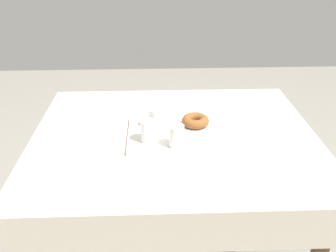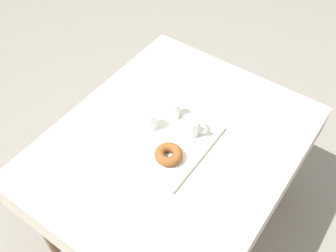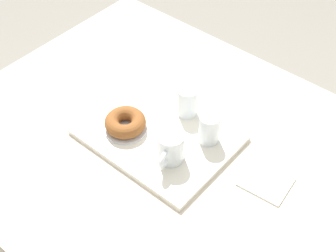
{
  "view_description": "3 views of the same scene",
  "coord_description": "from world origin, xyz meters",
  "px_view_note": "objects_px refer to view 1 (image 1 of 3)",
  "views": [
    {
      "loc": [
        -0.09,
        -1.43,
        1.52
      ],
      "look_at": [
        -0.03,
        -0.02,
        0.78
      ],
      "focal_mm": 39.67,
      "sensor_mm": 36.0,
      "label": 1
    },
    {
      "loc": [
        0.89,
        0.61,
        2.1
      ],
      "look_at": [
        -0.03,
        -0.05,
        0.77
      ],
      "focal_mm": 41.2,
      "sensor_mm": 36.0,
      "label": 2
    },
    {
      "loc": [
        -0.62,
        0.7,
        1.76
      ],
      "look_at": [
        0.0,
        -0.04,
        0.75
      ],
      "focal_mm": 50.42,
      "sensor_mm": 36.0,
      "label": 3
    }
  ],
  "objects_px": {
    "donut_plate_left": "(195,126)",
    "paper_napkin": "(100,143)",
    "tea_mug_left": "(157,118)",
    "dining_table": "(175,153)",
    "serving_tray": "(177,134)",
    "water_glass_far": "(176,137)",
    "sugar_donut_left": "(195,121)",
    "water_glass_near": "(148,132)"
  },
  "relations": [
    {
      "from": "donut_plate_left",
      "to": "paper_napkin",
      "type": "xyz_separation_m",
      "value": [
        -0.42,
        -0.11,
        -0.02
      ]
    },
    {
      "from": "tea_mug_left",
      "to": "donut_plate_left",
      "type": "distance_m",
      "value": 0.18
    },
    {
      "from": "dining_table",
      "to": "serving_tray",
      "type": "height_order",
      "value": "serving_tray"
    },
    {
      "from": "donut_plate_left",
      "to": "water_glass_far",
      "type": "bearing_deg",
      "value": -119.59
    },
    {
      "from": "tea_mug_left",
      "to": "donut_plate_left",
      "type": "relative_size",
      "value": 0.89
    },
    {
      "from": "paper_napkin",
      "to": "tea_mug_left",
      "type": "bearing_deg",
      "value": 24.83
    },
    {
      "from": "serving_tray",
      "to": "sugar_donut_left",
      "type": "bearing_deg",
      "value": 30.9
    },
    {
      "from": "tea_mug_left",
      "to": "water_glass_near",
      "type": "height_order",
      "value": "water_glass_near"
    },
    {
      "from": "dining_table",
      "to": "sugar_donut_left",
      "type": "height_order",
      "value": "sugar_donut_left"
    },
    {
      "from": "tea_mug_left",
      "to": "water_glass_near",
      "type": "distance_m",
      "value": 0.13
    },
    {
      "from": "water_glass_near",
      "to": "serving_tray",
      "type": "bearing_deg",
      "value": 30.08
    },
    {
      "from": "water_glass_far",
      "to": "paper_napkin",
      "type": "xyz_separation_m",
      "value": [
        -0.32,
        0.06,
        -0.06
      ]
    },
    {
      "from": "serving_tray",
      "to": "donut_plate_left",
      "type": "bearing_deg",
      "value": 30.9
    },
    {
      "from": "serving_tray",
      "to": "water_glass_far",
      "type": "distance_m",
      "value": 0.13
    },
    {
      "from": "donut_plate_left",
      "to": "sugar_donut_left",
      "type": "xyz_separation_m",
      "value": [
        0.0,
        0.0,
        0.02
      ]
    },
    {
      "from": "dining_table",
      "to": "tea_mug_left",
      "type": "distance_m",
      "value": 0.18
    },
    {
      "from": "dining_table",
      "to": "paper_napkin",
      "type": "height_order",
      "value": "paper_napkin"
    },
    {
      "from": "serving_tray",
      "to": "water_glass_far",
      "type": "height_order",
      "value": "water_glass_far"
    },
    {
      "from": "dining_table",
      "to": "sugar_donut_left",
      "type": "bearing_deg",
      "value": 25.02
    },
    {
      "from": "water_glass_far",
      "to": "water_glass_near",
      "type": "bearing_deg",
      "value": 157.87
    },
    {
      "from": "donut_plate_left",
      "to": "sugar_donut_left",
      "type": "bearing_deg",
      "value": 90.0
    },
    {
      "from": "dining_table",
      "to": "water_glass_near",
      "type": "distance_m",
      "value": 0.21
    },
    {
      "from": "serving_tray",
      "to": "sugar_donut_left",
      "type": "height_order",
      "value": "sugar_donut_left"
    },
    {
      "from": "water_glass_far",
      "to": "paper_napkin",
      "type": "relative_size",
      "value": 0.74
    },
    {
      "from": "sugar_donut_left",
      "to": "water_glass_near",
      "type": "bearing_deg",
      "value": -149.59
    },
    {
      "from": "donut_plate_left",
      "to": "paper_napkin",
      "type": "distance_m",
      "value": 0.43
    },
    {
      "from": "water_glass_near",
      "to": "paper_napkin",
      "type": "relative_size",
      "value": 0.74
    },
    {
      "from": "sugar_donut_left",
      "to": "paper_napkin",
      "type": "height_order",
      "value": "sugar_donut_left"
    },
    {
      "from": "water_glass_far",
      "to": "paper_napkin",
      "type": "distance_m",
      "value": 0.33
    },
    {
      "from": "water_glass_near",
      "to": "sugar_donut_left",
      "type": "bearing_deg",
      "value": 30.41
    },
    {
      "from": "dining_table",
      "to": "donut_plate_left",
      "type": "distance_m",
      "value": 0.15
    },
    {
      "from": "serving_tray",
      "to": "sugar_donut_left",
      "type": "relative_size",
      "value": 3.52
    },
    {
      "from": "serving_tray",
      "to": "sugar_donut_left",
      "type": "distance_m",
      "value": 0.11
    },
    {
      "from": "serving_tray",
      "to": "paper_napkin",
      "type": "relative_size",
      "value": 3.36
    },
    {
      "from": "tea_mug_left",
      "to": "donut_plate_left",
      "type": "xyz_separation_m",
      "value": [
        0.17,
        -0.0,
        -0.04
      ]
    },
    {
      "from": "water_glass_near",
      "to": "dining_table",
      "type": "bearing_deg",
      "value": 34.44
    },
    {
      "from": "water_glass_far",
      "to": "paper_napkin",
      "type": "height_order",
      "value": "water_glass_far"
    },
    {
      "from": "dining_table",
      "to": "serving_tray",
      "type": "distance_m",
      "value": 0.1
    },
    {
      "from": "serving_tray",
      "to": "water_glass_near",
      "type": "height_order",
      "value": "water_glass_near"
    },
    {
      "from": "tea_mug_left",
      "to": "paper_napkin",
      "type": "height_order",
      "value": "tea_mug_left"
    },
    {
      "from": "tea_mug_left",
      "to": "water_glass_far",
      "type": "xyz_separation_m",
      "value": [
        0.08,
        -0.17,
        -0.0
      ]
    },
    {
      "from": "dining_table",
      "to": "water_glass_near",
      "type": "bearing_deg",
      "value": -145.56
    }
  ]
}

